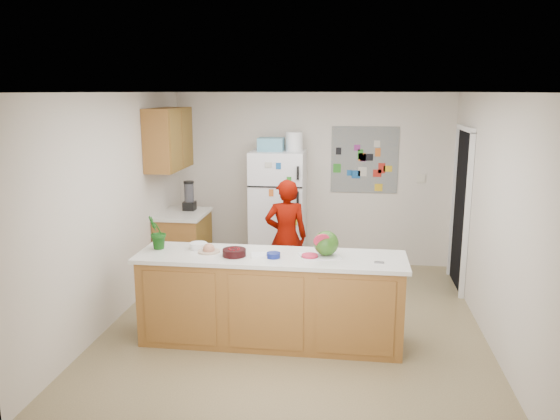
# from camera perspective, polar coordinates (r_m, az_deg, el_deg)

# --- Properties ---
(floor) EXTENTS (4.00, 4.50, 0.02)m
(floor) POSITION_cam_1_polar(r_m,az_deg,el_deg) (6.19, 1.61, -11.71)
(floor) COLOR brown
(floor) RESTS_ON ground
(wall_back) EXTENTS (4.00, 0.02, 2.50)m
(wall_back) POSITION_cam_1_polar(r_m,az_deg,el_deg) (8.01, 3.37, 3.23)
(wall_back) COLOR beige
(wall_back) RESTS_ON ground
(wall_left) EXTENTS (0.02, 4.50, 2.50)m
(wall_left) POSITION_cam_1_polar(r_m,az_deg,el_deg) (6.32, -16.74, 0.28)
(wall_left) COLOR beige
(wall_left) RESTS_ON ground
(wall_right) EXTENTS (0.02, 4.50, 2.50)m
(wall_right) POSITION_cam_1_polar(r_m,az_deg,el_deg) (5.94, 21.35, -0.80)
(wall_right) COLOR beige
(wall_right) RESTS_ON ground
(ceiling) EXTENTS (4.00, 4.50, 0.02)m
(ceiling) POSITION_cam_1_polar(r_m,az_deg,el_deg) (5.66, 1.77, 12.29)
(ceiling) COLOR white
(ceiling) RESTS_ON wall_back
(doorway) EXTENTS (0.03, 0.85, 2.04)m
(doorway) POSITION_cam_1_polar(r_m,az_deg,el_deg) (7.37, 18.44, -0.00)
(doorway) COLOR black
(doorway) RESTS_ON ground
(peninsula_base) EXTENTS (2.60, 0.62, 0.88)m
(peninsula_base) POSITION_cam_1_polar(r_m,az_deg,el_deg) (5.59, -0.97, -9.45)
(peninsula_base) COLOR brown
(peninsula_base) RESTS_ON floor
(peninsula_top) EXTENTS (2.68, 0.70, 0.04)m
(peninsula_top) POSITION_cam_1_polar(r_m,az_deg,el_deg) (5.43, -0.99, -4.94)
(peninsula_top) COLOR silver
(peninsula_top) RESTS_ON peninsula_base
(side_counter_base) EXTENTS (0.60, 0.80, 0.86)m
(side_counter_base) POSITION_cam_1_polar(r_m,az_deg,el_deg) (7.63, -10.03, -3.72)
(side_counter_base) COLOR brown
(side_counter_base) RESTS_ON floor
(side_counter_top) EXTENTS (0.64, 0.84, 0.04)m
(side_counter_top) POSITION_cam_1_polar(r_m,az_deg,el_deg) (7.52, -10.15, -0.42)
(side_counter_top) COLOR silver
(side_counter_top) RESTS_ON side_counter_base
(upper_cabinets) EXTENTS (0.35, 1.00, 0.80)m
(upper_cabinets) POSITION_cam_1_polar(r_m,az_deg,el_deg) (7.36, -11.54, 7.30)
(upper_cabinets) COLOR brown
(upper_cabinets) RESTS_ON wall_left
(refrigerator) EXTENTS (0.75, 0.70, 1.70)m
(refrigerator) POSITION_cam_1_polar(r_m,az_deg,el_deg) (7.76, -0.19, -0.05)
(refrigerator) COLOR silver
(refrigerator) RESTS_ON floor
(fridge_top_bin) EXTENTS (0.35, 0.28, 0.18)m
(fridge_top_bin) POSITION_cam_1_polar(r_m,az_deg,el_deg) (7.63, -0.95, 6.88)
(fridge_top_bin) COLOR #5999B2
(fridge_top_bin) RESTS_ON refrigerator
(photo_collage) EXTENTS (0.95, 0.01, 0.95)m
(photo_collage) POSITION_cam_1_polar(r_m,az_deg,el_deg) (7.93, 8.82, 5.20)
(photo_collage) COLOR slate
(photo_collage) RESTS_ON wall_back
(person) EXTENTS (0.59, 0.45, 1.46)m
(person) POSITION_cam_1_polar(r_m,az_deg,el_deg) (6.81, 0.64, -2.84)
(person) COLOR #640800
(person) RESTS_ON floor
(blender_appliance) EXTENTS (0.13, 0.13, 0.38)m
(blender_appliance) POSITION_cam_1_polar(r_m,az_deg,el_deg) (7.62, -9.47, 1.39)
(blender_appliance) COLOR black
(blender_appliance) RESTS_ON side_counter_top
(cutting_board) EXTENTS (0.45, 0.39, 0.01)m
(cutting_board) POSITION_cam_1_polar(r_m,az_deg,el_deg) (5.39, 4.17, -4.83)
(cutting_board) COLOR silver
(cutting_board) RESTS_ON peninsula_top
(watermelon) EXTENTS (0.24, 0.24, 0.24)m
(watermelon) POSITION_cam_1_polar(r_m,az_deg,el_deg) (5.37, 4.84, -3.48)
(watermelon) COLOR #2E5712
(watermelon) RESTS_ON cutting_board
(watermelon_slice) EXTENTS (0.16, 0.16, 0.02)m
(watermelon_slice) POSITION_cam_1_polar(r_m,az_deg,el_deg) (5.34, 3.13, -4.78)
(watermelon_slice) COLOR #E72C56
(watermelon_slice) RESTS_ON cutting_board
(cherry_bowl) EXTENTS (0.30, 0.30, 0.07)m
(cherry_bowl) POSITION_cam_1_polar(r_m,az_deg,el_deg) (5.41, -4.80, -4.45)
(cherry_bowl) COLOR black
(cherry_bowl) RESTS_ON peninsula_top
(white_bowl) EXTENTS (0.23, 0.23, 0.06)m
(white_bowl) POSITION_cam_1_polar(r_m,az_deg,el_deg) (5.71, -8.53, -3.71)
(white_bowl) COLOR silver
(white_bowl) RESTS_ON peninsula_top
(cobalt_bowl) EXTENTS (0.16, 0.16, 0.05)m
(cobalt_bowl) POSITION_cam_1_polar(r_m,az_deg,el_deg) (5.34, -0.69, -4.74)
(cobalt_bowl) COLOR navy
(cobalt_bowl) RESTS_ON peninsula_top
(plate) EXTENTS (0.26, 0.26, 0.02)m
(plate) POSITION_cam_1_polar(r_m,az_deg,el_deg) (5.57, -7.44, -4.31)
(plate) COLOR #C1B598
(plate) RESTS_ON peninsula_top
(paper_towel) EXTENTS (0.20, 0.19, 0.02)m
(paper_towel) POSITION_cam_1_polar(r_m,az_deg,el_deg) (5.40, -2.05, -4.73)
(paper_towel) COLOR silver
(paper_towel) RESTS_ON peninsula_top
(keys) EXTENTS (0.09, 0.04, 0.01)m
(keys) POSITION_cam_1_polar(r_m,az_deg,el_deg) (5.27, 10.31, -5.41)
(keys) COLOR gray
(keys) RESTS_ON peninsula_top
(potted_plant) EXTENTS (0.21, 0.24, 0.36)m
(potted_plant) POSITION_cam_1_polar(r_m,az_deg,el_deg) (5.72, -12.75, -2.30)
(potted_plant) COLOR #123D0B
(potted_plant) RESTS_ON peninsula_top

